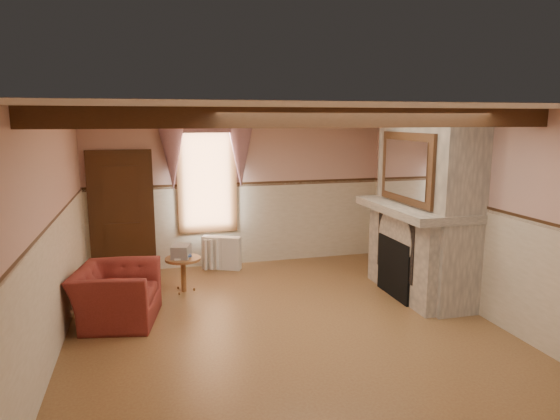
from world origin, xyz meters
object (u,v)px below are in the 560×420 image
object	(u,v)px
side_table	(183,275)
mantel_clock	(391,191)
armchair	(117,295)
radiator	(222,253)
bowl	(420,203)
oil_lamp	(394,189)

from	to	relation	value
side_table	mantel_clock	xyz separation A→B (m)	(3.41, -0.27, 1.25)
armchair	radiator	xyz separation A→B (m)	(1.71, 2.01, -0.07)
armchair	side_table	bearing A→B (deg)	-33.73
armchair	side_table	size ratio (longest dim) A/B	2.07
side_table	bowl	xyz separation A→B (m)	(3.41, -1.17, 1.19)
radiator	mantel_clock	xyz separation A→B (m)	(2.65, -1.31, 1.22)
armchair	mantel_clock	xyz separation A→B (m)	(4.36, 0.70, 1.15)
armchair	bowl	size ratio (longest dim) A/B	3.38
oil_lamp	mantel_clock	bearing A→B (deg)	90.00
side_table	mantel_clock	size ratio (longest dim) A/B	2.31
armchair	oil_lamp	bearing A→B (deg)	-71.31
armchair	radiator	bearing A→B (deg)	-29.52
side_table	radiator	bearing A→B (deg)	54.02
radiator	oil_lamp	size ratio (longest dim) A/B	2.50
radiator	mantel_clock	distance (m)	3.20
armchair	mantel_clock	world-z (taller)	mantel_clock
side_table	oil_lamp	xyz separation A→B (m)	(3.41, -0.37, 1.29)
side_table	oil_lamp	bearing A→B (deg)	-6.13
side_table	bowl	size ratio (longest dim) A/B	1.63
bowl	radiator	bearing A→B (deg)	140.09
oil_lamp	armchair	bearing A→B (deg)	-172.19
mantel_clock	oil_lamp	distance (m)	0.11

